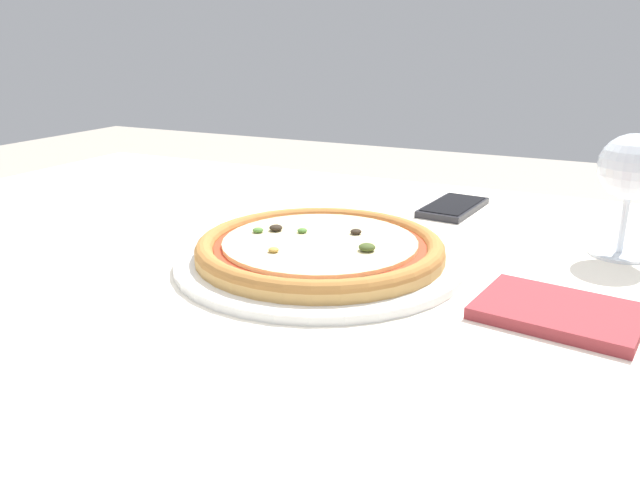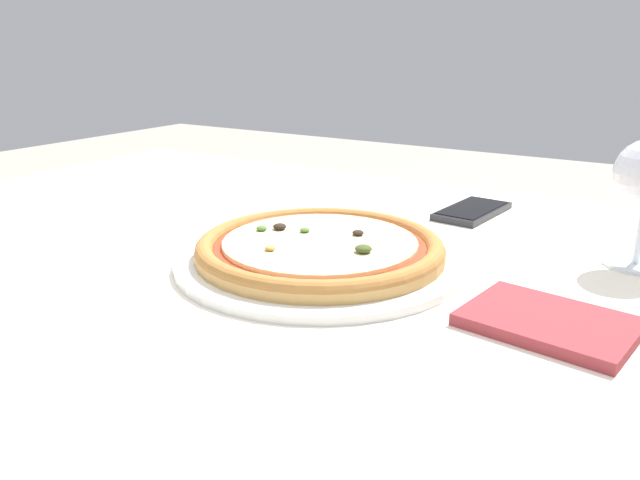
% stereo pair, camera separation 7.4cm
% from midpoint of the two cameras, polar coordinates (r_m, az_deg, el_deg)
% --- Properties ---
extents(dining_table, '(1.29, 0.98, 0.73)m').
position_cam_midpoint_polar(dining_table, '(0.84, -4.84, -6.33)').
color(dining_table, '#997047').
rests_on(dining_table, ground_plane).
extents(pizza_plate, '(0.35, 0.35, 0.04)m').
position_cam_midpoint_polar(pizza_plate, '(0.75, 2.85, -1.02)').
color(pizza_plate, white).
rests_on(pizza_plate, dining_table).
extents(cell_phone, '(0.08, 0.15, 0.01)m').
position_cam_midpoint_polar(cell_phone, '(1.00, 15.84, 2.55)').
color(cell_phone, '#232328').
rests_on(cell_phone, dining_table).
extents(napkin_folded, '(0.16, 0.13, 0.01)m').
position_cam_midpoint_polar(napkin_folded, '(0.64, 23.41, -6.99)').
color(napkin_folded, '#933338').
rests_on(napkin_folded, dining_table).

